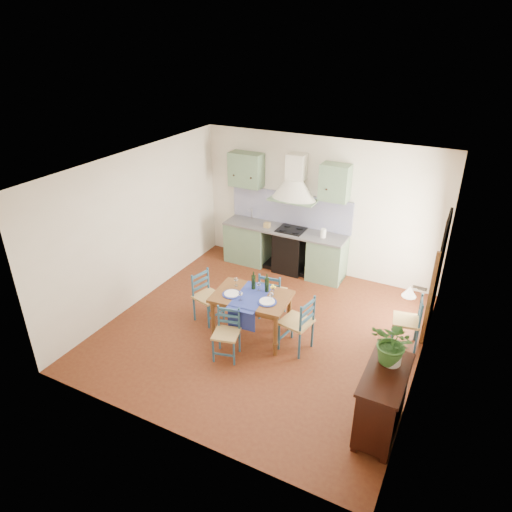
# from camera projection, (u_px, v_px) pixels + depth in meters

# --- Properties ---
(floor) EXTENTS (5.00, 5.00, 0.00)m
(floor) POSITION_uv_depth(u_px,v_px,m) (263.00, 330.00, 7.78)
(floor) COLOR #491B0F
(floor) RESTS_ON ground
(back_wall) EXTENTS (5.00, 0.96, 2.80)m
(back_wall) POSITION_uv_depth(u_px,v_px,m) (293.00, 222.00, 9.32)
(back_wall) COLOR silver
(back_wall) RESTS_ON ground
(right_wall) EXTENTS (0.26, 5.00, 2.80)m
(right_wall) POSITION_uv_depth(u_px,v_px,m) (432.00, 289.00, 6.38)
(right_wall) COLOR silver
(right_wall) RESTS_ON ground
(left_wall) EXTENTS (0.04, 5.00, 2.80)m
(left_wall) POSITION_uv_depth(u_px,v_px,m) (139.00, 228.00, 8.17)
(left_wall) COLOR silver
(left_wall) RESTS_ON ground
(ceiling) EXTENTS (5.00, 5.00, 0.01)m
(ceiling) POSITION_uv_depth(u_px,v_px,m) (264.00, 169.00, 6.52)
(ceiling) COLOR silver
(ceiling) RESTS_ON back_wall
(dining_table) EXTENTS (1.28, 0.98, 1.09)m
(dining_table) POSITION_uv_depth(u_px,v_px,m) (252.00, 300.00, 7.33)
(dining_table) COLOR brown
(dining_table) RESTS_ON ground
(chair_near) EXTENTS (0.46, 0.46, 0.82)m
(chair_near) POSITION_uv_depth(u_px,v_px,m) (227.00, 333.00, 6.98)
(chair_near) COLOR navy
(chair_near) RESTS_ON ground
(chair_far) EXTENTS (0.47, 0.47, 0.90)m
(chair_far) POSITION_uv_depth(u_px,v_px,m) (272.00, 294.00, 7.93)
(chair_far) COLOR navy
(chair_far) RESTS_ON ground
(chair_left) EXTENTS (0.51, 0.51, 0.90)m
(chair_left) POSITION_uv_depth(u_px,v_px,m) (207.00, 296.00, 7.86)
(chair_left) COLOR navy
(chair_left) RESTS_ON ground
(chair_right) EXTENTS (0.52, 0.52, 0.95)m
(chair_right) POSITION_uv_depth(u_px,v_px,m) (298.00, 323.00, 7.10)
(chair_right) COLOR navy
(chair_right) RESTS_ON ground
(chair_spare) EXTENTS (0.48, 0.48, 0.89)m
(chair_spare) POSITION_uv_depth(u_px,v_px,m) (409.00, 321.00, 7.20)
(chair_spare) COLOR navy
(chair_spare) RESTS_ON ground
(sideboard) EXTENTS (0.50, 1.05, 0.94)m
(sideboard) POSITION_uv_depth(u_px,v_px,m) (382.00, 400.00, 5.62)
(sideboard) COLOR black
(sideboard) RESTS_ON ground
(potted_plant) EXTENTS (0.64, 0.60, 0.58)m
(potted_plant) POSITION_uv_depth(u_px,v_px,m) (394.00, 344.00, 5.46)
(potted_plant) COLOR #34662A
(potted_plant) RESTS_ON sideboard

